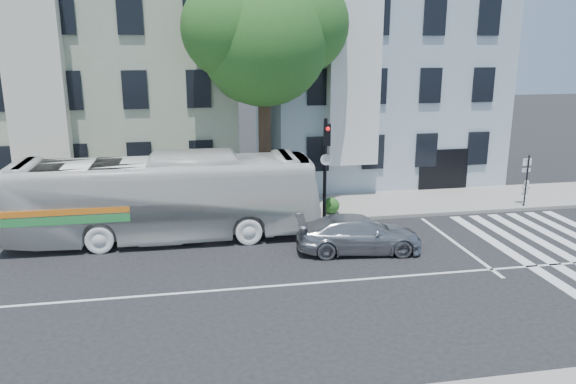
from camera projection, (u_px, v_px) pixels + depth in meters
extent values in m
plane|color=black|center=(304.00, 284.00, 17.83)|extent=(120.00, 120.00, 0.00)
cube|color=gray|center=(267.00, 210.00, 25.41)|extent=(80.00, 4.00, 0.15)
cube|color=#A7AE92|center=(115.00, 80.00, 29.44)|extent=(12.00, 10.00, 11.00)
cube|color=#A3B4C2|center=(370.00, 78.00, 31.89)|extent=(12.00, 10.00, 11.00)
cylinder|color=#2D2116|center=(265.00, 153.00, 25.24)|extent=(0.56, 0.56, 5.20)
sphere|color=#15421A|center=(264.00, 41.00, 23.97)|extent=(5.60, 5.60, 5.60)
sphere|color=#15421A|center=(299.00, 24.00, 24.45)|extent=(4.40, 4.40, 4.40)
sphere|color=#15421A|center=(231.00, 28.00, 23.32)|extent=(4.20, 4.20, 4.20)
sphere|color=#15421A|center=(266.00, 1.00, 24.73)|extent=(3.80, 3.80, 3.80)
sphere|color=#15421A|center=(249.00, 64.00, 24.70)|extent=(3.40, 3.40, 3.40)
imported|color=silver|center=(164.00, 198.00, 21.57)|extent=(2.94, 11.92, 3.31)
imported|color=#A4A5AB|center=(359.00, 234.00, 20.47)|extent=(2.35, 4.75, 1.33)
cylinder|color=black|center=(325.00, 171.00, 23.46)|extent=(0.15, 0.15, 4.43)
cube|color=black|center=(327.00, 135.00, 22.82)|extent=(0.34, 0.29, 0.90)
sphere|color=red|center=(328.00, 129.00, 22.62)|extent=(0.17, 0.17, 0.17)
cylinder|color=white|center=(326.00, 160.00, 23.18)|extent=(0.46, 0.13, 0.46)
cylinder|color=beige|center=(526.00, 189.00, 27.67)|extent=(0.24, 0.24, 0.60)
sphere|color=beige|center=(527.00, 182.00, 27.58)|extent=(0.22, 0.22, 0.22)
cylinder|color=beige|center=(526.00, 187.00, 27.65)|extent=(0.42, 0.20, 0.14)
cylinder|color=black|center=(526.00, 181.00, 25.55)|extent=(0.07, 0.07, 2.37)
cube|color=white|center=(527.00, 162.00, 25.42)|extent=(0.43, 0.07, 0.33)
cube|color=white|center=(526.00, 170.00, 25.52)|extent=(0.43, 0.07, 0.17)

